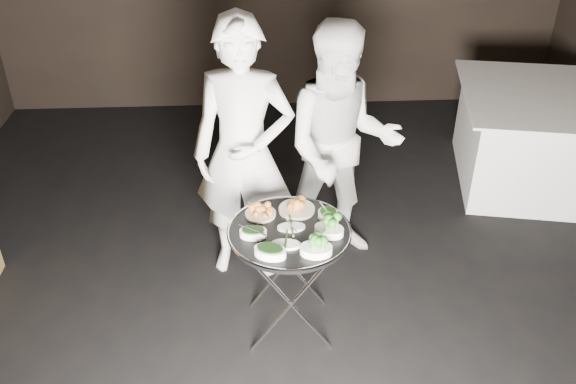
{
  "coord_description": "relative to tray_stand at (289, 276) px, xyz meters",
  "views": [
    {
      "loc": [
        -0.27,
        -2.93,
        2.9
      ],
      "look_at": [
        -0.1,
        0.12,
        0.95
      ],
      "focal_mm": 38.0,
      "sensor_mm": 36.0,
      "label": 1
    }
  ],
  "objects": [
    {
      "name": "broccoli_bowl_a",
      "position": [
        0.23,
        -0.04,
        0.38
      ],
      "size": [
        0.21,
        0.19,
        0.07
      ],
      "rotation": [
        0.0,
        0.0,
        -0.41
      ],
      "color": "white",
      "rests_on": "serving_tray"
    },
    {
      "name": "dining_table",
      "position": [
        2.32,
        1.73,
        -0.0
      ],
      "size": [
        1.47,
        1.47,
        0.84
      ],
      "rotation": [
        0.0,
        0.0,
        -0.19
      ],
      "color": "white",
      "rests_on": "floor"
    },
    {
      "name": "floor",
      "position": [
        0.1,
        0.03,
        -0.45
      ],
      "size": [
        6.0,
        7.0,
        0.05
      ],
      "primitive_type": "cube",
      "color": "black",
      "rests_on": "ground"
    },
    {
      "name": "asparagus_plate_a",
      "position": [
        0.01,
        0.02,
        0.36
      ],
      "size": [
        0.17,
        0.1,
        0.03
      ],
      "rotation": [
        0.0,
        0.0,
        0.05
      ],
      "color": "white",
      "rests_on": "serving_tray"
    },
    {
      "name": "tray_stand",
      "position": [
        0.0,
        0.0,
        0.0
      ],
      "size": [
        0.52,
        0.44,
        0.76
      ],
      "rotation": [
        0.0,
        0.0,
        0.1
      ],
      "color": "silver",
      "rests_on": "floor"
    },
    {
      "name": "serving_utensils",
      "position": [
        0.02,
        0.07,
        0.4
      ],
      "size": [
        0.58,
        0.43,
        0.01
      ],
      "color": "silver",
      "rests_on": "serving_tray"
    },
    {
      "name": "potato_plate_b",
      "position": [
        0.06,
        0.21,
        0.39
      ],
      "size": [
        0.22,
        0.22,
        0.08
      ],
      "rotation": [
        0.0,
        0.0,
        -0.01
      ],
      "color": "beige",
      "rests_on": "serving_tray"
    },
    {
      "name": "waiter_left",
      "position": [
        -0.27,
        0.65,
        0.51
      ],
      "size": [
        0.75,
        0.55,
        1.87
      ],
      "primitive_type": "imported",
      "rotation": [
        0.0,
        0.0,
        -0.16
      ],
      "color": "white",
      "rests_on": "floor"
    },
    {
      "name": "potato_plate_a",
      "position": [
        -0.17,
        0.17,
        0.38
      ],
      "size": [
        0.19,
        0.19,
        0.07
      ],
      "rotation": [
        0.0,
        0.0,
        0.12
      ],
      "color": "beige",
      "rests_on": "serving_tray"
    },
    {
      "name": "serving_tray",
      "position": [
        0.0,
        0.0,
        0.34
      ],
      "size": [
        0.74,
        0.74,
        0.04
      ],
      "color": "black",
      "rests_on": "tray_stand"
    },
    {
      "name": "waiter_right",
      "position": [
        0.41,
        0.82,
        0.46
      ],
      "size": [
        0.87,
        0.68,
        1.77
      ],
      "primitive_type": "imported",
      "rotation": [
        0.0,
        0.0,
        -0.01
      ],
      "color": "white",
      "rests_on": "floor"
    },
    {
      "name": "spinach_bowl_a",
      "position": [
        -0.21,
        -0.04,
        0.38
      ],
      "size": [
        0.17,
        0.11,
        0.07
      ],
      "rotation": [
        0.0,
        0.0,
        -0.07
      ],
      "color": "white",
      "rests_on": "serving_tray"
    },
    {
      "name": "spinach_bowl_b",
      "position": [
        -0.12,
        -0.23,
        0.38
      ],
      "size": [
        0.21,
        0.17,
        0.08
      ],
      "rotation": [
        0.0,
        0.0,
        -0.32
      ],
      "color": "white",
      "rests_on": "serving_tray"
    },
    {
      "name": "asparagus_plate_b",
      "position": [
        -0.03,
        -0.14,
        0.36
      ],
      "size": [
        0.18,
        0.11,
        0.03
      ],
      "rotation": [
        0.0,
        0.0,
        -0.12
      ],
      "color": "white",
      "rests_on": "serving_tray"
    },
    {
      "name": "greens_bowl",
      "position": [
        0.24,
        0.12,
        0.38
      ],
      "size": [
        0.12,
        0.12,
        0.07
      ],
      "rotation": [
        0.0,
        0.0,
        -0.0
      ],
      "color": "white",
      "rests_on": "serving_tray"
    },
    {
      "name": "broccoli_bowl_b",
      "position": [
        0.14,
        -0.22,
        0.38
      ],
      "size": [
        0.19,
        0.14,
        0.08
      ],
      "rotation": [
        0.0,
        0.0,
        -0.06
      ],
      "color": "white",
      "rests_on": "serving_tray"
    }
  ]
}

